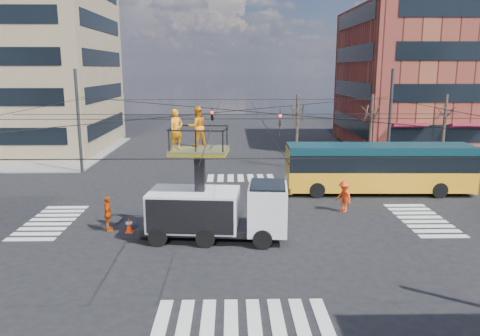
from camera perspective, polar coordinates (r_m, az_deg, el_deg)
name	(u,v)px	position (r m, az deg, el deg)	size (l,w,h in m)	color
ground	(238,221)	(25.27, -0.28, -6.43)	(120.00, 120.00, 0.00)	black
sidewalk_ne	(447,151)	(50.42, 23.94, 1.92)	(18.00, 18.00, 0.12)	slate
sidewalk_nw	(18,152)	(50.11, -25.48, 1.73)	(18.00, 18.00, 0.12)	slate
crosswalks	(238,220)	(25.27, -0.28, -6.41)	(22.40, 22.40, 0.02)	silver
building_ne	(450,79)	(52.91, 24.19, 9.91)	(20.06, 16.06, 14.00)	maroon
overhead_network	(236,141)	(24.66, -0.47, 3.36)	(24.24, 24.24, 8.00)	#2D2D30
tree_a	(297,112)	(38.00, 7.00, 6.84)	(2.00, 2.00, 6.00)	#382B21
tree_b	(372,111)	(39.30, 15.75, 6.65)	(2.00, 2.00, 6.00)	#382B21
tree_c	(446,111)	(41.44, 23.77, 6.34)	(2.00, 2.00, 6.00)	#382B21
utility_truck	(217,197)	(22.15, -2.85, -3.56)	(7.18, 3.15, 6.26)	black
city_bus	(379,167)	(31.67, 16.55, 0.09)	(12.00, 2.90, 3.20)	orange
traffic_cone	(129,225)	(24.09, -13.37, -6.77)	(0.36, 0.36, 0.75)	#F9380A
worker_ground	(108,214)	(24.37, -15.80, -5.40)	(1.05, 0.44, 1.80)	#D34D0D
flagger	(344,197)	(27.21, 12.55, -3.42)	(1.15, 0.66, 1.79)	#FF3E10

